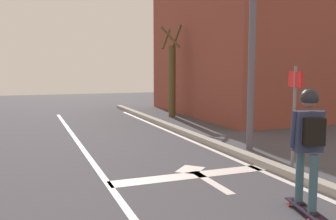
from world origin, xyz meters
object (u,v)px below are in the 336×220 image
Objects in this scene: skateboard at (305,209)px; street_sign_post at (295,102)px; skater at (309,134)px; roadside_tree at (172,77)px.

skateboard is 2.58m from street_sign_post.
skater is 10.58m from roadside_tree.
skateboard is at bearing -125.70° from street_sign_post.
roadside_tree reaches higher than skater.
skateboard is 0.23× the size of roadside_tree.
roadside_tree reaches higher than street_sign_post.
roadside_tree is (0.87, 8.49, 0.35)m from street_sign_post.
street_sign_post is 8.54m from roadside_tree.
street_sign_post is (1.32, 1.85, 0.23)m from skater.
skateboard is 10.67m from roadside_tree.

